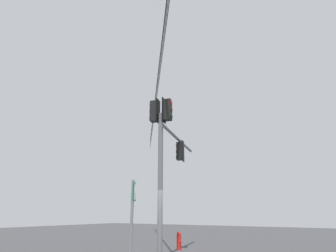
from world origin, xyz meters
TOP-DOWN VIEW (x-y plane):
  - signal_mast_assembly at (1.26, 0.77)m, footprint 5.60×1.93m
  - route_sign_primary at (-3.23, -1.06)m, footprint 0.26×0.16m
  - fire_hydrant at (3.84, 1.74)m, footprint 0.23×0.30m
  - overhead_wire_span at (1.55, 1.45)m, footprint 26.48×20.14m

SIDE VIEW (x-z plane):
  - fire_hydrant at x=3.84m, z-range 0.00..0.81m
  - route_sign_primary at x=-3.23m, z-range 0.26..2.70m
  - signal_mast_assembly at x=1.26m, z-range 1.32..7.59m
  - overhead_wire_span at x=1.55m, z-range 7.79..9.41m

